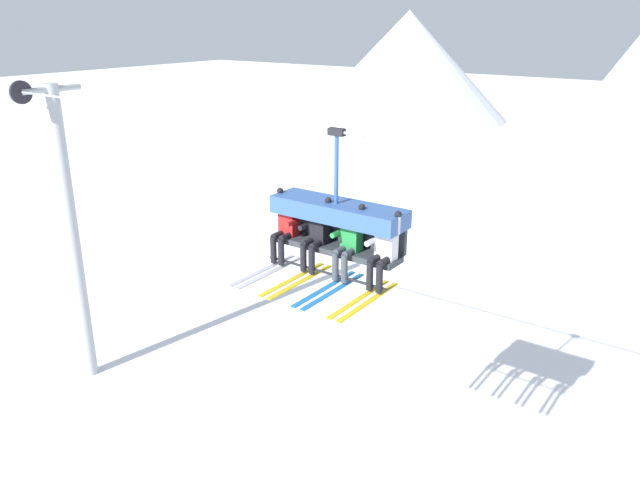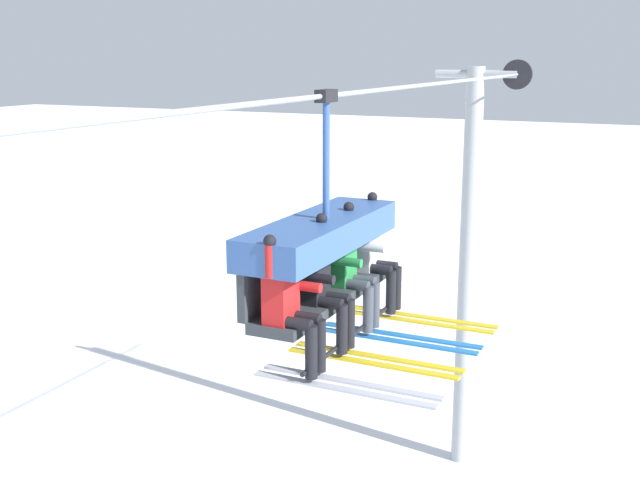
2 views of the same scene
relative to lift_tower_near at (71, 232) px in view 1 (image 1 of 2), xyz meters
name	(u,v)px [view 1 (image 1 of 2)]	position (x,y,z in m)	size (l,w,h in m)	color
ground_plane	(297,479)	(7.64, 0.02, -4.40)	(200.00, 200.00, 0.00)	white
mountain_peak_west	(407,65)	(-15.71, 48.30, 0.79)	(20.13, 20.13, 10.37)	white
lift_tower_near	(71,232)	(0.00, 0.00, 0.00)	(0.36, 1.88, 8.46)	#9EA3A8
lift_cable	(323,130)	(8.91, -0.78, 3.78)	(19.83, 0.05, 0.05)	#9EA3A8
chairlift_chair	(338,219)	(9.19, -0.71, 2.30)	(2.41, 0.74, 2.40)	#33383D
skier_red	(285,227)	(8.20, -0.92, 2.03)	(0.48, 1.70, 1.34)	red
skier_black	(315,234)	(8.86, -0.92, 2.03)	(0.48, 1.70, 1.34)	black
skier_green	(348,242)	(9.53, -0.92, 2.03)	(0.48, 1.70, 1.34)	#23843D
skier_white	(383,250)	(10.19, -0.92, 2.03)	(0.48, 1.70, 1.34)	silver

